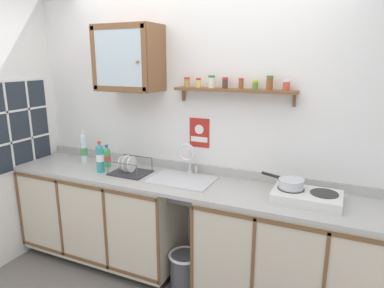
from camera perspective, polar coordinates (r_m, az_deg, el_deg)
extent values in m
cube|color=white|center=(3.03, 0.87, 1.76)|extent=(3.92, 0.05, 2.55)
cube|color=black|center=(3.69, -13.97, -17.09)|extent=(1.53, 0.51, 0.08)
cube|color=beige|center=(3.46, -14.72, -10.90)|extent=(1.56, 0.57, 0.82)
cube|color=brown|center=(3.12, -18.45, -6.59)|extent=(1.56, 0.01, 0.03)
cube|color=brown|center=(3.44, -17.48, -18.06)|extent=(1.56, 0.01, 0.03)
cube|color=brown|center=(3.80, -26.83, -9.68)|extent=(0.02, 0.01, 0.75)
cube|color=brown|center=(3.44, -21.23, -11.61)|extent=(0.02, 0.01, 0.75)
cube|color=brown|center=(3.11, -14.28, -13.82)|extent=(0.02, 0.01, 0.75)
cube|color=brown|center=(2.85, -5.72, -16.21)|extent=(0.02, 0.01, 0.75)
cube|color=beige|center=(2.81, 16.54, -17.24)|extent=(1.42, 0.57, 0.82)
cube|color=brown|center=(2.38, 16.14, -13.03)|extent=(1.42, 0.01, 0.03)
cube|color=brown|center=(2.73, -0.05, -17.59)|extent=(0.02, 0.01, 0.75)
cube|color=brown|center=(2.60, 10.08, -19.59)|extent=(0.02, 0.01, 0.75)
cube|color=brown|center=(2.55, 21.16, -21.09)|extent=(0.02, 0.01, 0.75)
cube|color=#B2B2AD|center=(2.86, -1.65, -6.58)|extent=(3.28, 0.60, 0.03)
cube|color=#B2B2AD|center=(3.08, 0.58, -3.99)|extent=(3.28, 0.02, 0.08)
cube|color=silver|center=(2.88, -1.76, -6.01)|extent=(0.53, 0.37, 0.01)
cube|color=slate|center=(2.93, -1.74, -8.70)|extent=(0.45, 0.29, 0.01)
cube|color=slate|center=(3.03, -0.49, -6.53)|extent=(0.45, 0.01, 0.15)
cube|color=slate|center=(2.78, -3.13, -8.50)|extent=(0.45, 0.01, 0.15)
cylinder|color=#4C4C51|center=(2.93, -1.74, -8.73)|extent=(0.04, 0.04, 0.01)
cylinder|color=silver|center=(3.05, -0.33, -4.68)|extent=(0.05, 0.05, 0.02)
cylinder|color=silver|center=(3.02, -0.33, -2.79)|extent=(0.02, 0.02, 0.19)
torus|color=silver|center=(2.93, -0.91, -1.40)|extent=(0.16, 0.02, 0.16)
cylinder|color=silver|center=(3.02, 0.71, -4.24)|extent=(0.02, 0.02, 0.05)
cube|color=silver|center=(2.59, 18.58, -8.37)|extent=(0.48, 0.31, 0.07)
cylinder|color=#2D2D2D|center=(2.61, 16.19, -7.14)|extent=(0.19, 0.19, 0.01)
cylinder|color=#2D2D2D|center=(2.59, 21.23, -7.69)|extent=(0.19, 0.19, 0.01)
cylinder|color=black|center=(2.48, 15.56, -9.21)|extent=(0.03, 0.02, 0.03)
cylinder|color=black|center=(2.46, 20.90, -9.82)|extent=(0.03, 0.02, 0.03)
cylinder|color=silver|center=(2.60, 16.24, -6.40)|extent=(0.18, 0.18, 0.07)
torus|color=silver|center=(2.59, 16.29, -5.73)|extent=(0.18, 0.18, 0.01)
cylinder|color=black|center=(2.68, 13.12, -5.10)|extent=(0.16, 0.08, 0.02)
cylinder|color=teal|center=(3.17, -15.09, -2.52)|extent=(0.07, 0.07, 0.23)
cone|color=teal|center=(3.13, -15.24, -0.22)|extent=(0.07, 0.07, 0.03)
cylinder|color=red|center=(3.13, -15.27, 0.23)|extent=(0.03, 0.03, 0.02)
cylinder|color=white|center=(3.16, -15.11, -2.22)|extent=(0.07, 0.07, 0.06)
cylinder|color=silver|center=(3.49, -17.59, -0.88)|extent=(0.07, 0.07, 0.27)
cone|color=silver|center=(3.45, -17.78, 1.52)|extent=(0.06, 0.06, 0.03)
cylinder|color=white|center=(3.45, -17.81, 1.93)|extent=(0.03, 0.03, 0.02)
cylinder|color=#4C9959|center=(3.49, -17.57, -1.16)|extent=(0.07, 0.07, 0.08)
cylinder|color=#4CB266|center=(3.31, -13.99, -2.33)|extent=(0.06, 0.06, 0.16)
cone|color=#4CB266|center=(3.29, -14.09, -0.71)|extent=(0.06, 0.06, 0.03)
cylinder|color=#2D59B2|center=(3.28, -14.12, -0.30)|extent=(0.03, 0.03, 0.02)
cylinder|color=#D84C3F|center=(3.31, -13.99, -2.31)|extent=(0.07, 0.07, 0.05)
cube|color=#333338|center=(3.10, -10.24, -4.75)|extent=(0.33, 0.26, 0.01)
cylinder|color=#4C4F54|center=(3.07, -13.91, -3.85)|extent=(0.01, 0.01, 0.12)
cylinder|color=#4C4F54|center=(2.90, -9.19, -4.67)|extent=(0.01, 0.01, 0.12)
cylinder|color=#4C4F54|center=(3.26, -11.28, -2.69)|extent=(0.01, 0.01, 0.12)
cylinder|color=#4C4F54|center=(3.10, -6.71, -3.39)|extent=(0.01, 0.01, 0.12)
cylinder|color=#4C4F54|center=(2.97, -11.67, -3.19)|extent=(0.30, 0.01, 0.01)
cylinder|color=#4C4F54|center=(3.16, -9.09, -2.02)|extent=(0.30, 0.01, 0.01)
cylinder|color=white|center=(3.12, -11.55, -3.12)|extent=(0.01, 0.13, 0.13)
cylinder|color=white|center=(3.09, -10.81, -3.24)|extent=(0.01, 0.15, 0.15)
cylinder|color=white|center=(3.06, -10.06, -3.36)|extent=(0.01, 0.14, 0.14)
cube|color=brown|center=(3.08, -10.45, 13.90)|extent=(0.56, 0.31, 0.55)
cube|color=silver|center=(2.95, -12.26, 13.82)|extent=(0.46, 0.01, 0.45)
cube|color=brown|center=(3.10, -16.12, 13.59)|extent=(0.04, 0.01, 0.52)
cube|color=brown|center=(2.80, -8.01, 14.01)|extent=(0.04, 0.01, 0.52)
cube|color=brown|center=(2.96, -12.53, 18.66)|extent=(0.53, 0.01, 0.04)
cube|color=brown|center=(2.95, -12.02, 8.98)|extent=(0.53, 0.01, 0.04)
sphere|color=olive|center=(2.82, -9.13, 13.40)|extent=(0.02, 0.02, 0.02)
cube|color=brown|center=(2.76, 6.94, 8.91)|extent=(0.99, 0.14, 0.02)
cube|color=brown|center=(2.98, -1.40, 8.19)|extent=(0.02, 0.03, 0.10)
cube|color=brown|center=(2.71, 16.73, 7.04)|extent=(0.02, 0.03, 0.10)
cylinder|color=tan|center=(2.88, -0.83, 10.12)|extent=(0.05, 0.05, 0.07)
cylinder|color=red|center=(2.88, -0.83, 10.92)|extent=(0.05, 0.05, 0.02)
cylinder|color=#E0C659|center=(2.84, 1.09, 10.03)|extent=(0.04, 0.04, 0.06)
cylinder|color=red|center=(2.84, 1.09, 10.81)|extent=(0.04, 0.04, 0.02)
cylinder|color=silver|center=(2.81, 3.26, 10.19)|extent=(0.05, 0.05, 0.08)
cylinder|color=#33723F|center=(2.81, 3.27, 11.21)|extent=(0.05, 0.05, 0.02)
cylinder|color=#4C3326|center=(2.78, 5.54, 9.97)|extent=(0.05, 0.05, 0.07)
cylinder|color=red|center=(2.77, 5.56, 10.88)|extent=(0.05, 0.05, 0.02)
cylinder|color=brown|center=(2.74, 8.19, 9.80)|extent=(0.04, 0.04, 0.07)
cylinder|color=red|center=(2.73, 8.22, 10.67)|extent=(0.04, 0.04, 0.02)
cylinder|color=#598C3F|center=(2.72, 10.51, 9.56)|extent=(0.04, 0.04, 0.06)
cylinder|color=yellow|center=(2.72, 10.55, 10.31)|extent=(0.05, 0.05, 0.02)
cylinder|color=brown|center=(2.68, 12.84, 9.76)|extent=(0.05, 0.05, 0.09)
cylinder|color=#33723F|center=(2.68, 12.90, 10.90)|extent=(0.05, 0.05, 0.02)
cylinder|color=#CC4C33|center=(2.67, 15.48, 9.29)|extent=(0.05, 0.05, 0.06)
cylinder|color=white|center=(2.66, 15.54, 10.14)|extent=(0.05, 0.05, 0.02)
cube|color=#B2261E|center=(2.98, 1.24, 1.88)|extent=(0.18, 0.01, 0.26)
cube|color=white|center=(2.99, 1.20, 0.78)|extent=(0.16, 0.00, 0.05)
cylinder|color=white|center=(2.97, 1.21, 2.46)|extent=(0.08, 0.00, 0.08)
cube|color=#262D38|center=(3.66, -26.85, 2.77)|extent=(0.01, 0.67, 0.82)
cube|color=white|center=(3.66, -26.95, 2.78)|extent=(0.02, 0.71, 0.87)
cube|color=white|center=(3.58, -28.24, 2.41)|extent=(0.01, 0.02, 0.82)
cube|color=white|center=(3.73, -25.39, 3.11)|extent=(0.01, 0.02, 0.82)
cube|color=white|center=(3.68, -26.54, 0.56)|extent=(0.01, 0.67, 0.02)
cube|color=white|center=(3.63, -27.04, 5.01)|extent=(0.01, 0.67, 0.02)
cylinder|color=#4C4C51|center=(3.10, -1.21, -20.56)|extent=(0.25, 0.25, 0.32)
torus|color=white|center=(3.01, -1.23, -18.05)|extent=(0.28, 0.28, 0.02)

